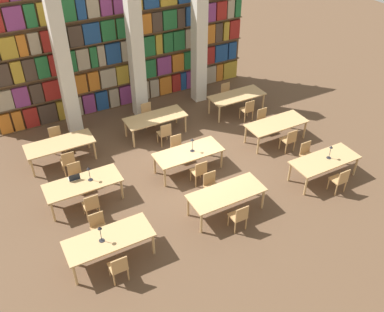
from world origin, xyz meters
TOP-DOWN VIEW (x-y plane):
  - ground_plane at (0.00, 0.00)m, footprint 40.00×40.00m
  - bookshelf_bank at (0.02, 5.08)m, footprint 10.37×0.35m
  - pillar_left at (-2.61, 4.02)m, footprint 0.48×0.48m
  - pillar_center at (0.00, 4.02)m, footprint 0.48×0.48m
  - pillar_right at (2.61, 4.02)m, footprint 0.48×0.48m
  - reading_table_0 at (-3.51, -2.38)m, footprint 2.20×0.92m
  - chair_0 at (-3.55, -3.12)m, footprint 0.42×0.40m
  - chair_1 at (-3.55, -1.63)m, footprint 0.42×0.40m
  - desk_lamp_0 at (-3.68, -2.38)m, footprint 0.14×0.14m
  - reading_table_1 at (-0.02, -2.30)m, footprint 2.20×0.92m
  - chair_2 at (-0.07, -3.05)m, footprint 0.42×0.40m
  - chair_3 at (-0.07, -1.56)m, footprint 0.42×0.40m
  - reading_table_2 at (3.51, -2.44)m, footprint 2.20×0.92m
  - chair_4 at (3.47, -3.18)m, footprint 0.42×0.40m
  - chair_5 at (3.47, -1.69)m, footprint 0.42×0.40m
  - desk_lamp_1 at (3.65, -2.44)m, footprint 0.14×0.14m
  - reading_table_3 at (-3.44, 0.04)m, footprint 2.20×0.92m
  - chair_6 at (-3.46, -0.71)m, footprint 0.42×0.40m
  - chair_7 at (-3.46, 0.78)m, footprint 0.42×0.40m
  - desk_lamp_2 at (-3.21, 0.04)m, footprint 0.14×0.14m
  - laptop at (-3.61, 0.30)m, footprint 0.32×0.22m
  - reading_table_4 at (-0.04, -0.07)m, footprint 2.20×0.92m
  - chair_8 at (-0.05, -0.81)m, footprint 0.42×0.40m
  - chair_9 at (-0.05, 0.68)m, footprint 0.42×0.40m
  - desk_lamp_3 at (0.09, -0.09)m, footprint 0.14×0.14m
  - reading_table_5 at (3.50, 0.00)m, footprint 2.20×0.92m
  - chair_10 at (3.50, -0.74)m, footprint 0.42×0.40m
  - chair_11 at (3.50, 0.75)m, footprint 0.42×0.40m
  - reading_table_6 at (-3.53, 2.36)m, footprint 2.20×0.92m
  - chair_12 at (-3.48, 1.61)m, footprint 0.42×0.40m
  - chair_13 at (-3.48, 3.10)m, footprint 0.42×0.40m
  - reading_table_7 at (-0.08, 2.39)m, footprint 2.20×0.92m
  - chair_14 at (-0.07, 1.65)m, footprint 0.42×0.40m
  - chair_15 at (-0.07, 3.14)m, footprint 0.42×0.40m
  - reading_table_8 at (3.40, 2.38)m, footprint 2.20×0.92m
  - chair_16 at (3.42, 1.64)m, footprint 0.42×0.40m
  - chair_17 at (3.42, 3.13)m, footprint 0.42×0.40m

SIDE VIEW (x-z plane):
  - ground_plane at x=0.00m, z-range 0.00..0.00m
  - chair_0 at x=-3.55m, z-range 0.04..0.91m
  - chair_1 at x=-3.55m, z-range 0.04..0.91m
  - chair_2 at x=-0.07m, z-range 0.04..0.91m
  - chair_3 at x=-0.07m, z-range 0.04..0.91m
  - chair_4 at x=3.47m, z-range 0.04..0.91m
  - chair_5 at x=3.47m, z-range 0.04..0.91m
  - chair_6 at x=-3.46m, z-range 0.04..0.91m
  - chair_7 at x=-3.46m, z-range 0.04..0.91m
  - chair_8 at x=-0.05m, z-range 0.04..0.91m
  - chair_9 at x=-0.05m, z-range 0.04..0.91m
  - chair_10 at x=3.50m, z-range 0.04..0.91m
  - chair_11 at x=3.50m, z-range 0.04..0.91m
  - chair_12 at x=-3.48m, z-range 0.04..0.91m
  - chair_13 at x=-3.48m, z-range 0.04..0.91m
  - chair_14 at x=-0.07m, z-range 0.04..0.91m
  - chair_15 at x=-0.07m, z-range 0.04..0.91m
  - chair_16 at x=3.42m, z-range 0.04..0.91m
  - chair_17 at x=3.42m, z-range 0.04..0.91m
  - reading_table_0 at x=-3.51m, z-range 0.30..1.03m
  - reading_table_1 at x=-0.02m, z-range 0.30..1.03m
  - reading_table_2 at x=3.51m, z-range 0.30..1.03m
  - reading_table_3 at x=-3.44m, z-range 0.30..1.03m
  - reading_table_4 at x=-0.04m, z-range 0.30..1.03m
  - reading_table_5 at x=3.50m, z-range 0.30..1.03m
  - reading_table_6 at x=-3.53m, z-range 0.30..1.03m
  - reading_table_7 at x=-0.08m, z-range 0.30..1.03m
  - reading_table_8 at x=3.40m, z-range 0.30..1.03m
  - laptop at x=-3.61m, z-range 0.67..0.88m
  - desk_lamp_1 at x=3.65m, z-range 0.82..1.27m
  - desk_lamp_2 at x=-3.21m, z-range 0.82..1.29m
  - desk_lamp_3 at x=0.09m, z-range 0.82..1.29m
  - desk_lamp_0 at x=-3.68m, z-range 0.82..1.31m
  - bookshelf_bank at x=0.02m, z-range -0.07..5.43m
  - pillar_left at x=-2.61m, z-range 0.00..6.00m
  - pillar_center at x=0.00m, z-range 0.00..6.00m
  - pillar_right at x=2.61m, z-range 0.00..6.00m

